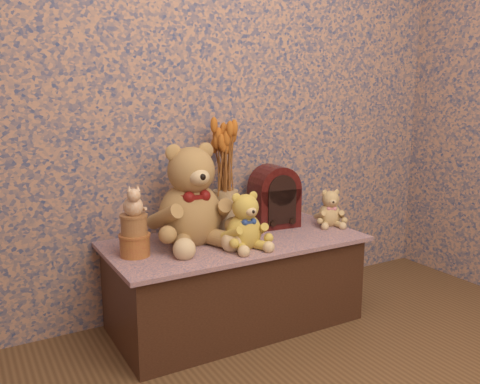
# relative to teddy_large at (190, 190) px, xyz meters

# --- Properties ---
(display_shelf) EXTENTS (1.22, 0.60, 0.43)m
(display_shelf) POSITION_rel_teddy_large_xyz_m (0.20, -0.06, -0.47)
(display_shelf) COLOR navy
(display_shelf) RESTS_ON ground
(teddy_large) EXTENTS (0.41, 0.48, 0.50)m
(teddy_large) POSITION_rel_teddy_large_xyz_m (0.00, 0.00, 0.00)
(teddy_large) COLOR olive
(teddy_large) RESTS_ON display_shelf
(teddy_medium) EXTENTS (0.22, 0.26, 0.28)m
(teddy_medium) POSITION_rel_teddy_large_xyz_m (0.18, -0.19, -0.11)
(teddy_medium) COLOR #B98E34
(teddy_medium) RESTS_ON display_shelf
(teddy_small) EXTENTS (0.23, 0.25, 0.21)m
(teddy_small) POSITION_rel_teddy_large_xyz_m (0.77, -0.08, -0.15)
(teddy_small) COLOR tan
(teddy_small) RESTS_ON display_shelf
(cathedral_radio) EXTENTS (0.25, 0.19, 0.32)m
(cathedral_radio) POSITION_rel_teddy_large_xyz_m (0.50, 0.05, -0.09)
(cathedral_radio) COLOR #380A0A
(cathedral_radio) RESTS_ON display_shelf
(ceramic_vase) EXTENTS (0.14, 0.14, 0.21)m
(ceramic_vase) POSITION_rel_teddy_large_xyz_m (0.23, 0.08, -0.14)
(ceramic_vase) COLOR tan
(ceramic_vase) RESTS_ON display_shelf
(dried_stalks) EXTENTS (0.26, 0.26, 0.41)m
(dried_stalks) POSITION_rel_teddy_large_xyz_m (0.23, 0.08, 0.17)
(dried_stalks) COLOR #BD611E
(dried_stalks) RESTS_ON ceramic_vase
(biscuit_tin_lower) EXTENTS (0.17, 0.17, 0.09)m
(biscuit_tin_lower) POSITION_rel_teddy_large_xyz_m (-0.29, -0.07, -0.20)
(biscuit_tin_lower) COLOR gold
(biscuit_tin_lower) RESTS_ON display_shelf
(biscuit_tin_upper) EXTENTS (0.14, 0.14, 0.09)m
(biscuit_tin_upper) POSITION_rel_teddy_large_xyz_m (-0.29, -0.07, -0.11)
(biscuit_tin_upper) COLOR tan
(biscuit_tin_upper) RESTS_ON biscuit_tin_lower
(cat_figurine) EXTENTS (0.11, 0.12, 0.14)m
(cat_figurine) POSITION_rel_teddy_large_xyz_m (-0.29, -0.07, -0.00)
(cat_figurine) COLOR silver
(cat_figurine) RESTS_ON biscuit_tin_upper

